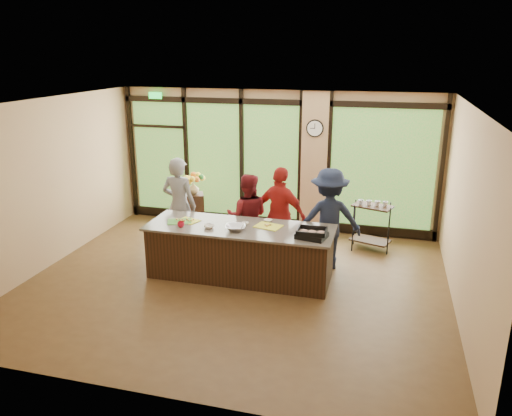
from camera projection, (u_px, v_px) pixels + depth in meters
The scene contains 25 objects.
floor at pixel (235, 283), 8.47m from camera, with size 7.00×7.00×0.00m, color #4D331B.
ceiling at pixel (233, 104), 7.56m from camera, with size 7.00×7.00×0.00m, color white.
back_wall at pixel (275, 161), 10.78m from camera, with size 7.00×7.00×0.00m, color tan.
left_wall at pixel (47, 184), 8.87m from camera, with size 6.00×6.00×0.00m, color tan.
right_wall at pixel (467, 217), 7.15m from camera, with size 6.00×6.00×0.00m, color tan.
window_wall at pixel (282, 166), 10.73m from camera, with size 6.90×0.12×3.00m.
island_base at pixel (240, 253), 8.61m from camera, with size 3.10×1.00×0.88m, color black.
countertop at pixel (240, 228), 8.47m from camera, with size 3.20×1.10×0.04m, color #70685C.
wall_clock at pixel (315, 128), 10.22m from camera, with size 0.36×0.04×0.36m.
cook_left at pixel (179, 205), 9.55m from camera, with size 0.69×0.45×1.88m, color slate.
cook_midleft at pixel (248, 217), 9.28m from camera, with size 0.80×0.62×1.64m, color maroon.
cook_midright at pixel (281, 215), 9.14m from camera, with size 1.05×0.44×1.79m, color #A51D19.
cook_right at pixel (329, 219), 8.86m from camera, with size 1.18×0.68×1.83m, color #171D33.
roasting_pan at pixel (312, 235), 7.95m from camera, with size 0.46×0.36×0.08m, color black.
mixing_bowl at pixel (236, 228), 8.29m from camera, with size 0.34×0.34×0.08m, color silver.
cutting_board_left at pixel (180, 221), 8.70m from camera, with size 0.41×0.31×0.01m, color #468F34.
cutting_board_center at pixel (188, 221), 8.74m from camera, with size 0.37×0.28×0.01m, color yellow.
cutting_board_right at pixel (268, 226), 8.46m from camera, with size 0.43×0.33×0.01m, color yellow.
prep_bowl_near at pixel (209, 227), 8.38m from camera, with size 0.17×0.17×0.05m, color white.
prep_bowl_mid at pixel (245, 223), 8.55m from camera, with size 0.13×0.13×0.04m, color white.
prep_bowl_far at pixel (268, 221), 8.71m from camera, with size 0.14×0.14×0.03m, color white.
red_ramekin at pixel (181, 224), 8.43m from camera, with size 0.12×0.12×0.09m, color red.
flower_stand at pixel (194, 212), 10.86m from camera, with size 0.41×0.41×0.82m, color black.
flower_vase at pixel (193, 188), 10.70m from camera, with size 0.24×0.24×0.25m, color #937D50.
bar_cart at pixel (372, 220), 9.74m from camera, with size 0.83×0.63×1.01m.
Camera 1 is at (2.32, -7.33, 3.78)m, focal length 35.00 mm.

